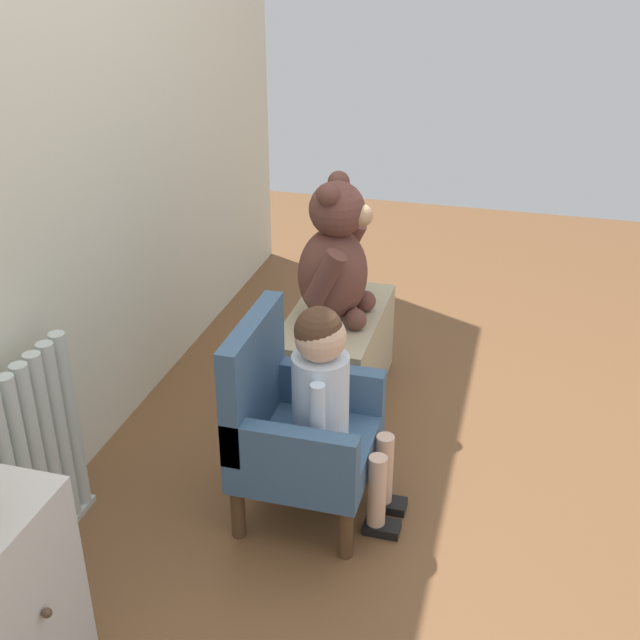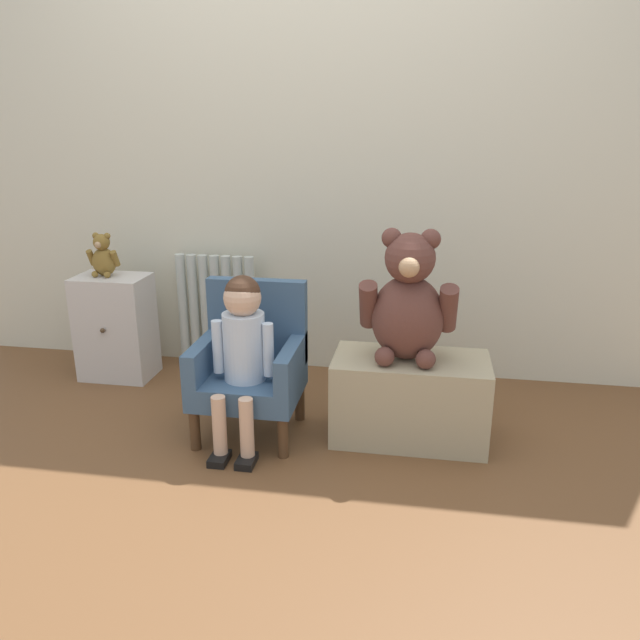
{
  "view_description": "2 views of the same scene",
  "coord_description": "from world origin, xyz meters",
  "px_view_note": "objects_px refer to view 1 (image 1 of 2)",
  "views": [
    {
      "loc": [
        -2.06,
        -0.16,
        1.68
      ],
      "look_at": [
        0.14,
        0.44,
        0.54
      ],
      "focal_mm": 45.0,
      "sensor_mm": 36.0,
      "label": 1
    },
    {
      "loc": [
        0.58,
        -1.91,
        1.29
      ],
      "look_at": [
        0.18,
        0.44,
        0.52
      ],
      "focal_mm": 35.0,
      "sensor_mm": 36.0,
      "label": 2
    }
  ],
  "objects_px": {
    "radiator": "(36,460)",
    "low_bench": "(336,355)",
    "child_figure": "(328,386)",
    "child_armchair": "(293,424)",
    "large_teddy_bear": "(335,258)"
  },
  "relations": [
    {
      "from": "child_figure",
      "to": "low_bench",
      "type": "distance_m",
      "value": 0.74
    },
    {
      "from": "radiator",
      "to": "low_bench",
      "type": "xyz_separation_m",
      "value": [
        1.04,
        -0.61,
        -0.13
      ]
    },
    {
      "from": "child_armchair",
      "to": "radiator",
      "type": "bearing_deg",
      "value": 119.71
    },
    {
      "from": "radiator",
      "to": "child_figure",
      "type": "xyz_separation_m",
      "value": [
        0.37,
        -0.76,
        0.15
      ]
    },
    {
      "from": "child_armchair",
      "to": "large_teddy_bear",
      "type": "height_order",
      "value": "large_teddy_bear"
    },
    {
      "from": "radiator",
      "to": "child_figure",
      "type": "height_order",
      "value": "child_figure"
    },
    {
      "from": "child_armchair",
      "to": "child_figure",
      "type": "height_order",
      "value": "child_figure"
    },
    {
      "from": "radiator",
      "to": "child_armchair",
      "type": "bearing_deg",
      "value": -60.29
    },
    {
      "from": "child_armchair",
      "to": "child_figure",
      "type": "distance_m",
      "value": 0.19
    },
    {
      "from": "low_bench",
      "to": "large_teddy_bear",
      "type": "height_order",
      "value": "large_teddy_bear"
    },
    {
      "from": "child_armchair",
      "to": "large_teddy_bear",
      "type": "xyz_separation_m",
      "value": [
        0.64,
        0.04,
        0.29
      ]
    },
    {
      "from": "child_figure",
      "to": "large_teddy_bear",
      "type": "distance_m",
      "value": 0.67
    },
    {
      "from": "radiator",
      "to": "low_bench",
      "type": "distance_m",
      "value": 1.21
    },
    {
      "from": "radiator",
      "to": "low_bench",
      "type": "bearing_deg",
      "value": -30.51
    },
    {
      "from": "child_armchair",
      "to": "low_bench",
      "type": "distance_m",
      "value": 0.68
    }
  ]
}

